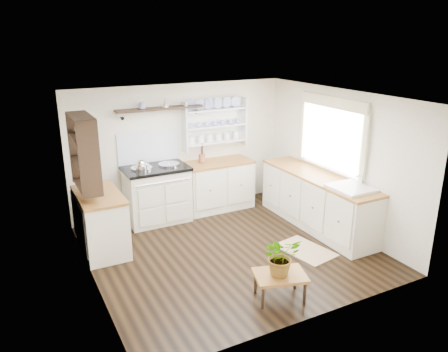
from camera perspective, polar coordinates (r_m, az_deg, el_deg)
The scene contains 19 objects.
floor at distance 6.70m, azimuth 0.79°, elevation -9.61°, with size 4.00×3.80×0.01m, color black.
wall_back at distance 7.91m, azimuth -5.71°, elevation 3.61°, with size 4.00×0.02×2.30m, color beige.
wall_right at distance 7.37m, azimuth 14.68°, elevation 2.03°, with size 0.02×3.80×2.30m, color beige.
wall_left at distance 5.64m, azimuth -17.40°, elevation -3.17°, with size 0.02×3.80×2.30m, color beige.
ceiling at distance 5.99m, azimuth 0.89°, elevation 10.27°, with size 4.00×3.80×0.01m, color white.
window at distance 7.35m, azimuth 13.86°, elevation 5.38°, with size 0.08×1.55×1.22m.
aga_cooker at distance 7.61m, azimuth -8.77°, elevation -2.27°, with size 1.09×0.75×1.00m.
back_cabinets at distance 8.08m, azimuth -0.81°, elevation -1.10°, with size 1.27×0.63×0.90m.
right_cabinets at distance 7.47m, azimuth 12.03°, elevation -3.15°, with size 0.62×2.43×0.90m.
belfast_sink at distance 6.83m, azimuth 16.17°, elevation -2.46°, with size 0.55×0.60×0.45m.
left_cabinets at distance 6.76m, azimuth -15.79°, elevation -5.74°, with size 0.62×1.13×0.90m.
plate_rack at distance 8.04m, azimuth -1.37°, elevation 6.90°, with size 1.20×0.22×0.90m.
high_shelf at distance 7.50m, azimuth -8.40°, elevation 8.65°, with size 1.50×0.29×0.16m.
left_shelving at distance 6.39m, azimuth -17.84°, elevation 3.04°, with size 0.28×0.80×1.05m, color black.
kettle at distance 7.25m, azimuth -10.76°, elevation 1.18°, with size 0.19×0.19×0.23m, color silver, non-canonical shape.
utensil_crock at distance 7.88m, azimuth -2.91°, elevation 2.34°, with size 0.12×0.12×0.14m, color brown.
center_table at distance 5.49m, azimuth 7.33°, elevation -13.00°, with size 0.72×0.60×0.34m.
potted_plant at distance 5.35m, azimuth 7.45°, elevation -10.33°, with size 0.44×0.38×0.49m, color #3F7233.
floor_rug at distance 6.78m, azimuth 10.59°, elevation -9.50°, with size 0.55×0.85×0.02m, color #947356.
Camera 1 is at (-2.82, -5.22, 3.11)m, focal length 35.00 mm.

